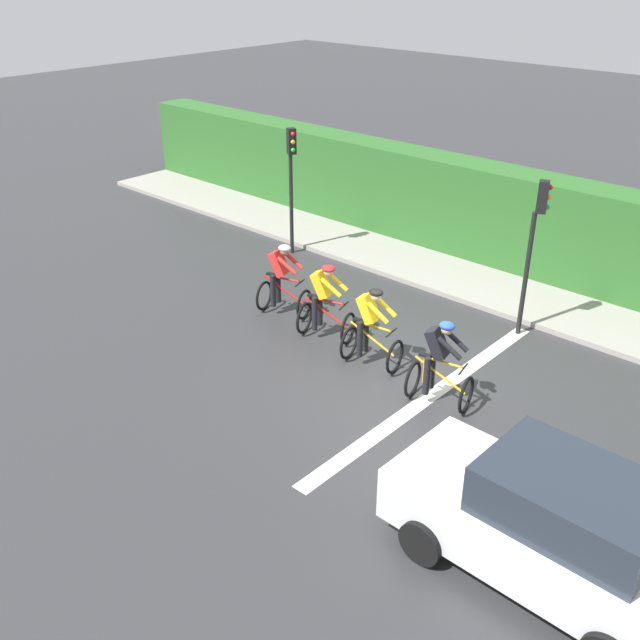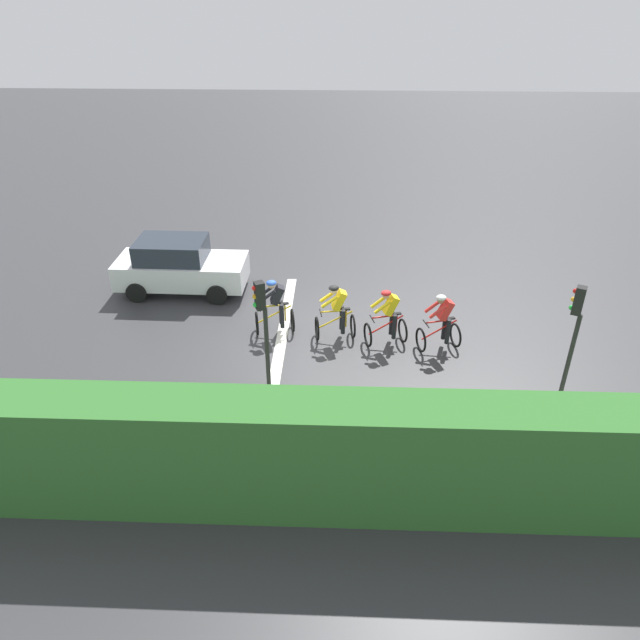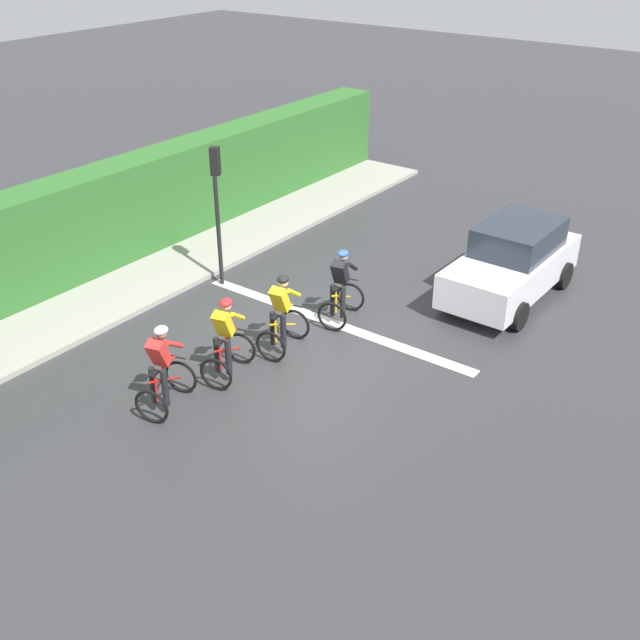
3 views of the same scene
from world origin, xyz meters
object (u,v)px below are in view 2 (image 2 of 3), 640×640
cyclist_second (388,318)px  traffic_light_near_crossing (263,327)px  cyclist_lead (441,323)px  cyclist_mid (337,313)px  car_white (179,266)px  traffic_light_far_junction (573,333)px  cyclist_fourth (276,308)px

cyclist_second → traffic_light_near_crossing: traffic_light_near_crossing is taller
cyclist_lead → cyclist_mid: size_ratio=1.00×
cyclist_mid → car_white: 5.74m
cyclist_mid → traffic_light_far_junction: size_ratio=0.50×
traffic_light_near_crossing → traffic_light_far_junction: 6.75m
car_white → traffic_light_near_crossing: traffic_light_near_crossing is taller
cyclist_lead → cyclist_mid: 2.87m
cyclist_second → cyclist_fourth: bearing=-98.6°
cyclist_fourth → cyclist_second: bearing=81.4°
cyclist_fourth → car_white: bearing=-126.6°
cyclist_second → car_white: bearing=-114.5°
cyclist_lead → cyclist_second: 1.45m
cyclist_fourth → car_white: car_white is taller
traffic_light_near_crossing → traffic_light_far_junction: (-0.00, 6.75, 0.00)m
car_white → traffic_light_near_crossing: bearing=30.5°
cyclist_second → car_white: car_white is taller
cyclist_lead → car_white: 8.50m
cyclist_second → cyclist_fourth: (-0.47, -3.13, 0.00)m
car_white → cyclist_lead: bearing=68.3°
cyclist_lead → traffic_light_near_crossing: size_ratio=0.50×
cyclist_mid → car_white: car_white is taller
traffic_light_far_junction → cyclist_lead: bearing=-139.6°
cyclist_second → traffic_light_near_crossing: (2.93, -3.00, 1.43)m
traffic_light_far_junction → cyclist_second: bearing=-127.9°
cyclist_lead → cyclist_second: bearing=-97.9°
car_white → traffic_light_far_junction: 11.86m
cyclist_lead → cyclist_second: size_ratio=1.00×
traffic_light_far_junction → cyclist_mid: bearing=-121.5°
cyclist_mid → traffic_light_far_junction: (3.16, 5.16, 1.43)m
car_white → cyclist_mid: bearing=61.8°
cyclist_fourth → car_white: size_ratio=0.40×
cyclist_lead → traffic_light_far_junction: size_ratio=0.50×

